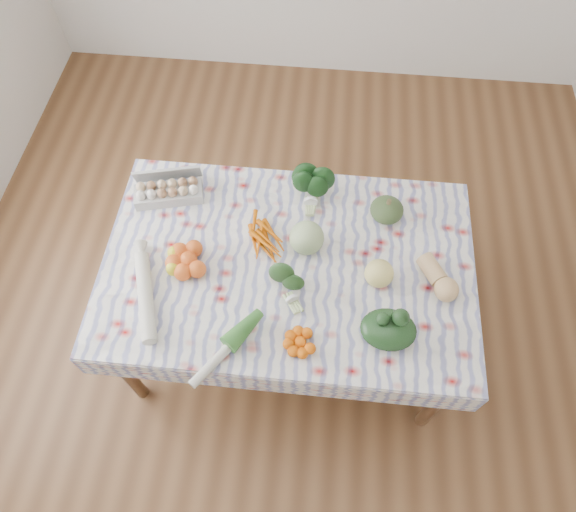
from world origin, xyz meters
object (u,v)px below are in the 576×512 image
Objects in this scene: grapefruit at (379,273)px; egg_carton at (168,193)px; butternut_squash at (439,277)px; cabbage at (307,238)px; dining_table at (288,272)px; kabocha_squash at (387,210)px.

egg_carton is at bearing 160.49° from grapefruit.
cabbage is at bearing 137.84° from butternut_squash.
egg_carton is 2.55× the size of grapefruit.
kabocha_squash reaches higher than dining_table.
cabbage is at bearing 156.38° from grapefruit.
grapefruit reaches higher than egg_carton.
dining_table is at bearing -145.31° from kabocha_squash.
cabbage is (0.07, 0.09, 0.16)m from dining_table.
kabocha_squash is 0.35m from grapefruit.
butternut_squash is (1.25, -0.34, 0.01)m from egg_carton.
butternut_squash is 0.26m from grapefruit.
dining_table is 10.31× the size of kabocha_squash.
cabbage is (-0.36, -0.21, 0.03)m from kabocha_squash.
kabocha_squash is at bearing 84.30° from grapefruit.
kabocha_squash is at bearing 30.27° from cabbage.
grapefruit is (0.32, -0.14, -0.01)m from cabbage.
dining_table is at bearing 146.98° from butternut_squash.
dining_table is 5.00× the size of egg_carton.
dining_table is at bearing 172.70° from grapefruit.
kabocha_squash reaches higher than egg_carton.
butternut_squash reaches higher than egg_carton.
egg_carton is at bearing 179.75° from kabocha_squash.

